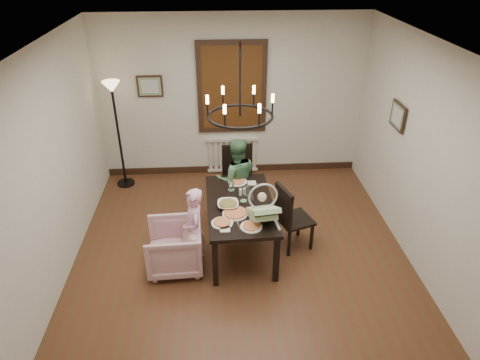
{
  "coord_description": "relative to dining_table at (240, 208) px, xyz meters",
  "views": [
    {
      "loc": [
        -0.31,
        -4.48,
        3.79
      ],
      "look_at": [
        -0.0,
        0.32,
        1.05
      ],
      "focal_mm": 32.0,
      "sensor_mm": 36.0,
      "label": 1
    }
  ],
  "objects": [
    {
      "name": "room_shell",
      "position": [
        0.0,
        0.1,
        0.76
      ],
      "size": [
        4.51,
        5.0,
        2.81
      ],
      "color": "#52341C",
      "rests_on": "ground"
    },
    {
      "name": "dining_table",
      "position": [
        0.0,
        0.0,
        0.0
      ],
      "size": [
        0.93,
        1.58,
        0.73
      ],
      "rotation": [
        0.0,
        0.0,
        0.04
      ],
      "color": "black",
      "rests_on": "room_shell"
    },
    {
      "name": "chair_far",
      "position": [
        0.05,
        0.91,
        -0.11
      ],
      "size": [
        0.51,
        0.51,
        1.07
      ],
      "primitive_type": null,
      "rotation": [
        0.0,
        0.0,
        0.09
      ],
      "color": "black",
      "rests_on": "room_shell"
    },
    {
      "name": "chair_right",
      "position": [
        0.75,
        -0.0,
        -0.15
      ],
      "size": [
        0.55,
        0.55,
        0.98
      ],
      "primitive_type": null,
      "rotation": [
        0.0,
        0.0,
        1.91
      ],
      "color": "black",
      "rests_on": "room_shell"
    },
    {
      "name": "armchair",
      "position": [
        -0.87,
        -0.36,
        -0.32
      ],
      "size": [
        0.74,
        0.72,
        0.64
      ],
      "primitive_type": "imported",
      "rotation": [
        0.0,
        0.0,
        -1.53
      ],
      "color": "beige",
      "rests_on": "room_shell"
    },
    {
      "name": "elderly_woman",
      "position": [
        -0.61,
        -0.35,
        -0.16
      ],
      "size": [
        0.29,
        0.38,
        0.96
      ],
      "primitive_type": "imported",
      "rotation": [
        0.0,
        0.0,
        -1.39
      ],
      "color": "#EAA5C4",
      "rests_on": "room_shell"
    },
    {
      "name": "seated_man",
      "position": [
        -0.01,
        0.77,
        -0.1
      ],
      "size": [
        0.57,
        0.46,
        1.08
      ],
      "primitive_type": "imported",
      "rotation": [
        0.0,
        0.0,
        3.24
      ],
      "color": "#47784D",
      "rests_on": "room_shell"
    },
    {
      "name": "baby_bouncer",
      "position": [
        0.26,
        -0.41,
        0.26
      ],
      "size": [
        0.45,
        0.58,
        0.35
      ],
      "primitive_type": null,
      "rotation": [
        0.0,
        0.0,
        0.13
      ],
      "color": "#ACD190",
      "rests_on": "dining_table"
    },
    {
      "name": "salad_bowl",
      "position": [
        -0.16,
        -0.08,
        0.13
      ],
      "size": [
        0.33,
        0.33,
        0.08
      ],
      "primitive_type": "imported",
      "color": "white",
      "rests_on": "dining_table"
    },
    {
      "name": "pizza_platter",
      "position": [
        -0.08,
        -0.26,
        0.1
      ],
      "size": [
        0.33,
        0.33,
        0.04
      ],
      "primitive_type": "cylinder",
      "color": "tan",
      "rests_on": "dining_table"
    },
    {
      "name": "drinking_glass",
      "position": [
        0.14,
        -0.0,
        0.16
      ],
      "size": [
        0.07,
        0.07,
        0.14
      ],
      "primitive_type": "cylinder",
      "color": "silver",
      "rests_on": "dining_table"
    },
    {
      "name": "window_blinds",
      "position": [
        0.0,
        2.19,
        0.96
      ],
      "size": [
        1.0,
        0.03,
        1.4
      ],
      "primitive_type": "cube",
      "color": "#5A3412",
      "rests_on": "room_shell"
    },
    {
      "name": "radiator",
      "position": [
        0.0,
        2.21,
        -0.29
      ],
      "size": [
        0.92,
        0.12,
        0.62
      ],
      "primitive_type": null,
      "color": "silver",
      "rests_on": "room_shell"
    },
    {
      "name": "picture_back",
      "position": [
        -1.35,
        2.2,
        1.01
      ],
      "size": [
        0.42,
        0.03,
        0.36
      ],
      "primitive_type": "cube",
      "color": "black",
      "rests_on": "room_shell"
    },
    {
      "name": "picture_right",
      "position": [
        2.21,
        0.63,
        1.01
      ],
      "size": [
        0.03,
        0.42,
        0.36
      ],
      "primitive_type": "cube",
      "rotation": [
        0.0,
        0.0,
        1.57
      ],
      "color": "black",
      "rests_on": "room_shell"
    },
    {
      "name": "floor_lamp",
      "position": [
        -1.9,
        1.88,
        0.26
      ],
      "size": [
        0.3,
        0.3,
        1.8
      ],
      "primitive_type": null,
      "color": "black",
      "rests_on": "room_shell"
    },
    {
      "name": "chandelier",
      "position": [
        0.0,
        0.0,
        1.31
      ],
      "size": [
        0.8,
        0.8,
        0.04
      ],
      "primitive_type": "torus",
      "color": "black",
      "rests_on": "room_shell"
    }
  ]
}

